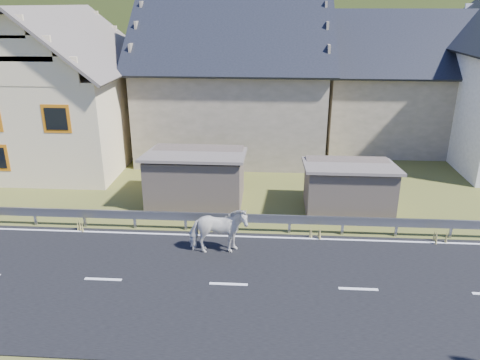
{
  "coord_description": "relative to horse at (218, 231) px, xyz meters",
  "views": [
    {
      "loc": [
        1.2,
        -12.43,
        8.26
      ],
      "look_at": [
        0.09,
        4.01,
        2.0
      ],
      "focal_mm": 35.0,
      "sensor_mm": 36.0,
      "label": 1
    }
  ],
  "objects": [
    {
      "name": "ground",
      "position": [
        0.53,
        -1.94,
        -0.9
      ],
      "size": [
        160.0,
        160.0,
        0.0
      ],
      "primitive_type": "plane",
      "color": "#4B511B",
      "rests_on": "ground"
    },
    {
      "name": "road",
      "position": [
        0.53,
        -1.94,
        -0.88
      ],
      "size": [
        60.0,
        7.0,
        0.04
      ],
      "primitive_type": "cube",
      "color": "black",
      "rests_on": "ground"
    },
    {
      "name": "lane_markings",
      "position": [
        0.53,
        -1.94,
        -0.85
      ],
      "size": [
        60.0,
        6.6,
        0.01
      ],
      "primitive_type": "cube",
      "color": "silver",
      "rests_on": "road"
    },
    {
      "name": "guardrail",
      "position": [
        0.53,
        1.74,
        -0.33
      ],
      "size": [
        28.1,
        0.09,
        0.75
      ],
      "color": "#93969B",
      "rests_on": "ground"
    },
    {
      "name": "shed_left",
      "position": [
        -1.47,
        4.56,
        0.2
      ],
      "size": [
        4.3,
        3.3,
        2.4
      ],
      "primitive_type": "cube",
      "color": "brown",
      "rests_on": "ground"
    },
    {
      "name": "shed_right",
      "position": [
        5.03,
        4.06,
        0.1
      ],
      "size": [
        3.8,
        2.9,
        2.2
      ],
      "primitive_type": "cube",
      "color": "brown",
      "rests_on": "ground"
    },
    {
      "name": "house_cream",
      "position": [
        -9.48,
        10.06,
        3.46
      ],
      "size": [
        7.8,
        9.8,
        8.3
      ],
      "color": "beige",
      "rests_on": "ground"
    },
    {
      "name": "house_stone_a",
      "position": [
        -0.47,
        13.06,
        3.74
      ],
      "size": [
        10.8,
        9.8,
        8.9
      ],
      "color": "tan",
      "rests_on": "ground"
    },
    {
      "name": "house_stone_b",
      "position": [
        9.53,
        15.06,
        3.34
      ],
      "size": [
        9.8,
        8.8,
        8.1
      ],
      "color": "tan",
      "rests_on": "ground"
    },
    {
      "name": "mountain",
      "position": [
        5.53,
        178.06,
        -20.9
      ],
      "size": [
        440.0,
        280.0,
        260.0
      ],
      "primitive_type": "ellipsoid",
      "color": "#253211",
      "rests_on": "ground"
    },
    {
      "name": "conifer_patch",
      "position": [
        -54.47,
        108.06,
        5.1
      ],
      "size": [
        76.0,
        50.0,
        28.0
      ],
      "primitive_type": "ellipsoid",
      "color": "black",
      "rests_on": "ground"
    },
    {
      "name": "horse",
      "position": [
        0.0,
        0.0,
        0.0
      ],
      "size": [
        1.16,
        2.12,
        1.71
      ],
      "primitive_type": "imported",
      "rotation": [
        0.0,
        0.0,
        1.69
      ],
      "color": "silver",
      "rests_on": "road"
    }
  ]
}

